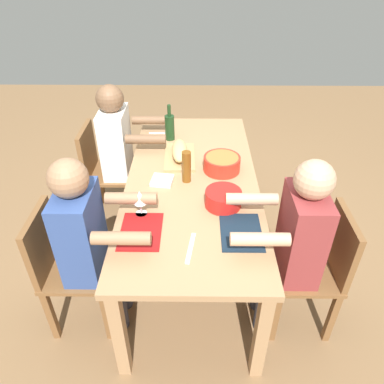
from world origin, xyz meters
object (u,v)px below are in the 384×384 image
at_px(chair_near_right, 65,263).
at_px(wine_glass, 140,198).
at_px(dining_table, 192,188).
at_px(diner_near_left, 121,146).
at_px(serving_bowl_salad, 223,198).
at_px(cutting_board, 180,157).
at_px(napkin_stack, 162,180).
at_px(diner_near_right, 89,237).
at_px(beer_bottle, 186,167).
at_px(wine_bottle, 170,127).
at_px(bread_loaf, 179,151).
at_px(diner_far_right, 293,238).
at_px(chair_far_right, 318,265).
at_px(chair_near_left, 103,168).
at_px(serving_bowl_fruit, 222,163).

distance_m(chair_near_right, wine_glass, 0.62).
xyz_separation_m(dining_table, diner_near_left, (-0.54, -0.58, 0.04)).
bearing_deg(serving_bowl_salad, cutting_board, -153.25).
xyz_separation_m(diner_near_left, napkin_stack, (0.58, 0.38, 0.05)).
xyz_separation_m(diner_near_right, beer_bottle, (-0.52, 0.54, 0.15)).
xyz_separation_m(chair_near_right, wine_bottle, (-1.13, 0.58, 0.37)).
xyz_separation_m(wine_bottle, napkin_stack, (0.62, -0.02, -0.10)).
height_order(dining_table, bread_loaf, bread_loaf).
bearing_deg(diner_far_right, diner_near_left, -133.16).
bearing_deg(cutting_board, wine_glass, -17.03).
relative_size(diner_near_right, serving_bowl_salad, 5.42).
xyz_separation_m(diner_near_right, diner_far_right, (0.00, 1.16, 0.00)).
bearing_deg(napkin_stack, diner_near_left, -147.00).
xyz_separation_m(cutting_board, beer_bottle, (0.30, 0.06, 0.10)).
bearing_deg(bread_loaf, serving_bowl_salad, 26.75).
distance_m(dining_table, bread_loaf, 0.33).
bearing_deg(diner_far_right, diner_near_right, -90.00).
distance_m(diner_near_left, diner_far_right, 1.58).
distance_m(cutting_board, wine_glass, 0.70).
bearing_deg(wine_glass, chair_far_right, 81.49).
height_order(chair_near_right, serving_bowl_salad, chair_near_right).
bearing_deg(chair_near_left, wine_glass, 26.68).
height_order(diner_far_right, napkin_stack, diner_far_right).
height_order(chair_far_right, napkin_stack, chair_far_right).
bearing_deg(cutting_board, diner_near_left, -118.89).
xyz_separation_m(cutting_board, wine_bottle, (-0.31, -0.09, 0.10)).
xyz_separation_m(wine_bottle, beer_bottle, (0.61, 0.15, 0.00)).
xyz_separation_m(diner_near_left, serving_bowl_salad, (0.84, 0.77, 0.10)).
bearing_deg(chair_near_left, serving_bowl_salad, 48.77).
height_order(diner_near_left, chair_far_right, diner_near_left).
distance_m(serving_bowl_salad, beer_bottle, 0.36).
bearing_deg(chair_far_right, diner_far_right, -90.00).
bearing_deg(chair_far_right, serving_bowl_salad, -113.54).
distance_m(serving_bowl_salad, wine_glass, 0.50).
xyz_separation_m(chair_near_left, serving_bowl_fruit, (0.43, 0.97, 0.32)).
bearing_deg(cutting_board, diner_near_right, -30.59).
height_order(diner_near_right, chair_near_left, diner_near_right).
bearing_deg(diner_far_right, chair_near_right, -90.00).
height_order(wine_glass, napkin_stack, wine_glass).
xyz_separation_m(chair_near_right, bread_loaf, (-0.82, 0.67, 0.32)).
distance_m(chair_near_left, serving_bowl_salad, 1.31).
height_order(chair_far_right, beer_bottle, beer_bottle).
distance_m(diner_near_right, wine_glass, 0.36).
xyz_separation_m(chair_near_left, chair_far_right, (1.08, 1.52, 0.00)).
relative_size(chair_near_right, diner_near_right, 0.71).
relative_size(diner_near_right, serving_bowl_fruit, 4.70).
bearing_deg(beer_bottle, diner_near_right, -46.40).
bearing_deg(napkin_stack, bread_loaf, 161.73).
distance_m(diner_far_right, serving_bowl_salad, 0.47).
xyz_separation_m(cutting_board, napkin_stack, (0.32, -0.10, 0.00)).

